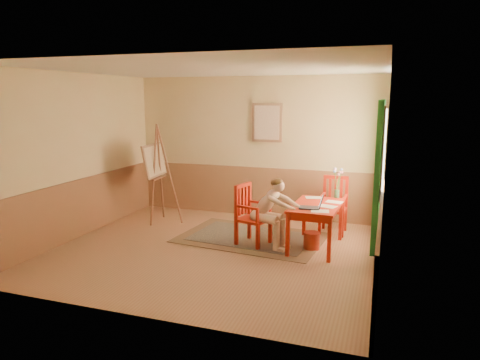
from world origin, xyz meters
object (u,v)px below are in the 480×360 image
(table, at_px, (316,210))
(chair_back, at_px, (334,205))
(laptop, at_px, (313,206))
(easel, at_px, (156,164))
(figure, at_px, (270,210))
(chair_left, at_px, (251,215))

(table, relative_size, chair_back, 1.22)
(chair_back, bearing_deg, laptop, -98.07)
(easel, bearing_deg, table, -10.16)
(figure, bearing_deg, easel, 162.07)
(laptop, bearing_deg, easel, 165.12)
(easel, bearing_deg, chair_back, 6.69)
(chair_left, distance_m, easel, 2.33)
(laptop, xyz_separation_m, easel, (-3.15, 0.84, 0.36))
(laptop, bearing_deg, figure, 176.55)
(laptop, bearing_deg, chair_back, 81.93)
(chair_left, relative_size, figure, 0.87)
(chair_left, height_order, easel, easel)
(chair_back, bearing_deg, easel, -173.31)
(table, bearing_deg, figure, -161.80)
(figure, distance_m, laptop, 0.71)
(figure, bearing_deg, table, 18.20)
(chair_back, height_order, easel, easel)
(chair_left, distance_m, laptop, 1.07)
(figure, bearing_deg, chair_left, 167.30)
(table, relative_size, laptop, 3.17)
(chair_left, height_order, chair_back, chair_back)
(chair_back, bearing_deg, figure, -126.13)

